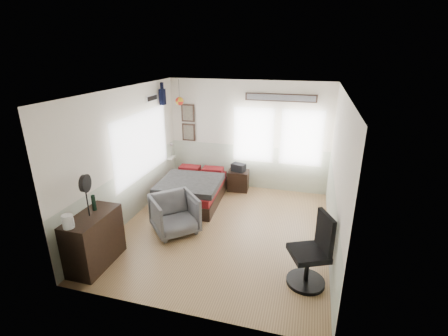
{
  "coord_description": "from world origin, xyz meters",
  "views": [
    {
      "loc": [
        1.51,
        -5.42,
        3.37
      ],
      "look_at": [
        -0.1,
        0.4,
        1.15
      ],
      "focal_mm": 26.0,
      "sensor_mm": 36.0,
      "label": 1
    }
  ],
  "objects_px": {
    "dresser": "(94,240)",
    "nightstand": "(238,181)",
    "task_chair": "(312,256)",
    "bed": "(193,190)",
    "armchair": "(175,214)"
  },
  "relations": [
    {
      "from": "task_chair",
      "to": "armchair",
      "type": "bearing_deg",
      "value": 137.29
    },
    {
      "from": "bed",
      "to": "armchair",
      "type": "relative_size",
      "value": 2.3
    },
    {
      "from": "dresser",
      "to": "task_chair",
      "type": "height_order",
      "value": "task_chair"
    },
    {
      "from": "task_chair",
      "to": "dresser",
      "type": "bearing_deg",
      "value": 162.81
    },
    {
      "from": "dresser",
      "to": "task_chair",
      "type": "xyz_separation_m",
      "value": [
        3.43,
        0.45,
        0.02
      ]
    },
    {
      "from": "bed",
      "to": "task_chair",
      "type": "relative_size",
      "value": 1.63
    },
    {
      "from": "dresser",
      "to": "nightstand",
      "type": "bearing_deg",
      "value": 66.1
    },
    {
      "from": "armchair",
      "to": "task_chair",
      "type": "height_order",
      "value": "task_chair"
    },
    {
      "from": "armchair",
      "to": "nightstand",
      "type": "height_order",
      "value": "armchair"
    },
    {
      "from": "armchair",
      "to": "nightstand",
      "type": "relative_size",
      "value": 1.63
    },
    {
      "from": "bed",
      "to": "task_chair",
      "type": "bearing_deg",
      "value": -42.15
    },
    {
      "from": "armchair",
      "to": "dresser",
      "type": "bearing_deg",
      "value": -166.78
    },
    {
      "from": "bed",
      "to": "nightstand",
      "type": "xyz_separation_m",
      "value": [
        0.88,
        0.91,
        -0.03
      ]
    },
    {
      "from": "bed",
      "to": "task_chair",
      "type": "height_order",
      "value": "task_chair"
    },
    {
      "from": "bed",
      "to": "dresser",
      "type": "bearing_deg",
      "value": -107.92
    }
  ]
}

